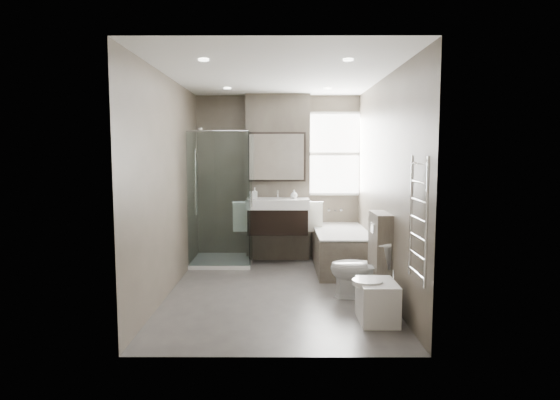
{
  "coord_description": "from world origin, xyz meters",
  "views": [
    {
      "loc": [
        0.05,
        -5.64,
        1.69
      ],
      "look_at": [
        0.04,
        0.15,
        1.11
      ],
      "focal_mm": 30.0,
      "sensor_mm": 36.0,
      "label": 1
    }
  ],
  "objects_px": {
    "vanity": "(278,216)",
    "bidet": "(377,300)",
    "bathtub": "(341,247)",
    "toilet": "(360,269)"
  },
  "relations": [
    {
      "from": "vanity",
      "to": "bathtub",
      "type": "bearing_deg",
      "value": -19.37
    },
    {
      "from": "toilet",
      "to": "bidet",
      "type": "distance_m",
      "value": 0.77
    },
    {
      "from": "bathtub",
      "to": "bidet",
      "type": "xyz_separation_m",
      "value": [
        0.09,
        -2.16,
        -0.1
      ]
    },
    {
      "from": "vanity",
      "to": "bidet",
      "type": "xyz_separation_m",
      "value": [
        1.01,
        -2.48,
        -0.53
      ]
    },
    {
      "from": "bathtub",
      "to": "toilet",
      "type": "relative_size",
      "value": 2.28
    },
    {
      "from": "vanity",
      "to": "bidet",
      "type": "bearing_deg",
      "value": -67.79
    },
    {
      "from": "vanity",
      "to": "bidet",
      "type": "height_order",
      "value": "vanity"
    },
    {
      "from": "vanity",
      "to": "bathtub",
      "type": "xyz_separation_m",
      "value": [
        0.92,
        -0.33,
        -0.43
      ]
    },
    {
      "from": "toilet",
      "to": "bidet",
      "type": "height_order",
      "value": "toilet"
    },
    {
      "from": "bidet",
      "to": "bathtub",
      "type": "bearing_deg",
      "value": 92.36
    }
  ]
}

